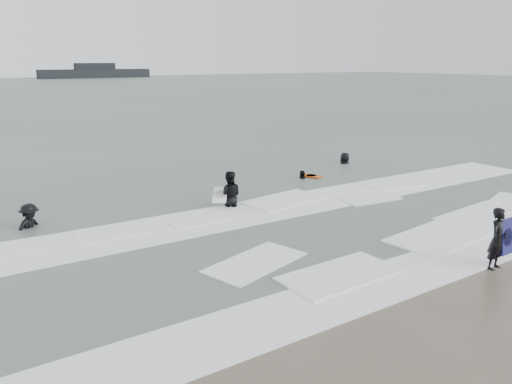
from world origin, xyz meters
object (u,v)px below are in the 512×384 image
surfer_breaker (31,229)px  surfer_right_near (302,179)px  surfer_centre (494,268)px  surfer_right_far (345,164)px  surfer_wading (229,207)px  vessel_horizon (95,73)px

surfer_breaker → surfer_right_near: bearing=-29.2°
surfer_centre → surfer_right_far: size_ratio=0.94×
surfer_wading → vessel_horizon: (32.62, 139.98, 1.61)m
surfer_wading → surfer_right_far: (9.01, 3.64, 0.00)m
surfer_centre → surfer_breaker: surfer_breaker is taller
surfer_breaker → vessel_horizon: 144.16m
surfer_centre → surfer_right_near: bearing=72.9°
surfer_wading → surfer_right_near: size_ratio=1.23×
surfer_right_far → vessel_horizon: vessel_horizon is taller
vessel_horizon → surfer_wading: bearing=-103.1°
surfer_wading → surfer_right_near: bearing=-128.2°
surfer_right_far → vessel_horizon: size_ratio=0.06×
surfer_wading → surfer_right_far: bearing=-129.1°
surfer_wading → surfer_breaker: bearing=18.0°
surfer_right_far → vessel_horizon: (23.61, 136.34, 1.61)m
vessel_horizon → surfer_right_near: bearing=-101.3°
surfer_centre → surfer_right_far: 13.60m
surfer_centre → surfer_wading: bearing=102.9°
surfer_right_near → surfer_right_far: 4.24m
surfer_centre → surfer_wading: 9.20m
surfer_centre → vessel_horizon: bearing=71.5°
surfer_breaker → surfer_right_near: size_ratio=1.09×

